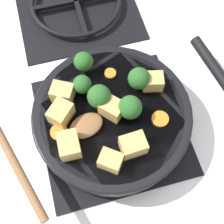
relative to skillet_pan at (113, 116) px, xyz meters
name	(u,v)px	position (x,y,z in m)	size (l,w,h in m)	color
ground_plane	(112,127)	(0.00, 0.00, -0.06)	(2.40, 2.40, 0.00)	white
front_burner_grate	(112,125)	(0.00, 0.00, -0.04)	(0.31, 0.31, 0.03)	black
rear_burner_grate	(76,3)	(0.00, 0.36, -0.04)	(0.31, 0.31, 0.03)	black
skillet_pan	(113,116)	(0.00, 0.00, 0.00)	(0.43, 0.32, 0.05)	black
wooden_spoon	(48,148)	(-0.14, -0.04, 0.03)	(0.22, 0.22, 0.02)	brown
tofu_cube_center_large	(153,81)	(0.09, 0.04, 0.04)	(0.04, 0.03, 0.03)	tan
tofu_cube_near_handle	(62,93)	(-0.09, 0.06, 0.04)	(0.04, 0.03, 0.03)	tan
tofu_cube_east_chunk	(111,161)	(-0.03, -0.10, 0.04)	(0.04, 0.03, 0.03)	tan
tofu_cube_west_chunk	(69,145)	(-0.10, -0.05, 0.04)	(0.05, 0.04, 0.04)	tan
tofu_cube_back_piece	(114,106)	(0.00, 0.00, 0.04)	(0.04, 0.04, 0.04)	tan
tofu_cube_front_piece	(133,145)	(0.01, -0.08, 0.04)	(0.05, 0.04, 0.04)	tan
tofu_cube_mid_small	(61,113)	(-0.10, 0.02, 0.04)	(0.05, 0.04, 0.04)	tan
broccoli_floret_near_spoon	(139,79)	(0.06, 0.04, 0.05)	(0.04, 0.04, 0.05)	#709956
broccoli_floret_center_top	(130,107)	(0.03, -0.01, 0.05)	(0.05, 0.05, 0.05)	#709956
broccoli_floret_east_rim	(99,97)	(-0.02, 0.02, 0.05)	(0.05, 0.05, 0.05)	#709956
broccoli_floret_west_rim	(82,85)	(-0.05, 0.06, 0.05)	(0.04, 0.04, 0.04)	#709956
broccoli_floret_north_edge	(84,62)	(-0.03, 0.11, 0.05)	(0.04, 0.04, 0.05)	#709956
carrot_slice_orange_thin	(59,132)	(-0.11, -0.02, 0.02)	(0.03, 0.03, 0.01)	orange
carrot_slice_near_center	(160,119)	(0.08, -0.04, 0.02)	(0.03, 0.03, 0.01)	orange
carrot_slice_edge_slice	(110,73)	(0.02, 0.09, 0.02)	(0.02, 0.02, 0.01)	orange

